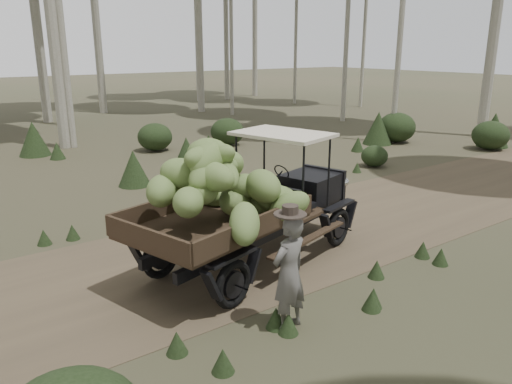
{
  "coord_description": "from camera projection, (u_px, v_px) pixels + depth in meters",
  "views": [
    {
      "loc": [
        -5.81,
        -6.98,
        3.57
      ],
      "look_at": [
        -1.14,
        -0.54,
        1.23
      ],
      "focal_mm": 35.0,
      "sensor_mm": 36.0,
      "label": 1
    }
  ],
  "objects": [
    {
      "name": "ground",
      "position": [
        287.0,
        237.0,
        9.7
      ],
      "size": [
        120.0,
        120.0,
        0.0
      ],
      "primitive_type": "plane",
      "color": "#473D2B",
      "rests_on": "ground"
    },
    {
      "name": "dirt_track",
      "position": [
        287.0,
        237.0,
        9.7
      ],
      "size": [
        70.0,
        4.0,
        0.01
      ],
      "primitive_type": "cube",
      "color": "brown",
      "rests_on": "ground"
    },
    {
      "name": "banana_truck",
      "position": [
        239.0,
        190.0,
        7.85
      ],
      "size": [
        4.87,
        2.97,
        2.32
      ],
      "rotation": [
        0.0,
        0.0,
        0.27
      ],
      "color": "black",
      "rests_on": "ground"
    },
    {
      "name": "farmer",
      "position": [
        289.0,
        272.0,
        6.36
      ],
      "size": [
        0.62,
        0.48,
        1.69
      ],
      "rotation": [
        0.0,
        0.0,
        3.31
      ],
      "color": "#5A5753",
      "rests_on": "ground"
    },
    {
      "name": "undergrowth",
      "position": [
        316.0,
        185.0,
        11.36
      ],
      "size": [
        24.37,
        19.72,
        1.27
      ],
      "color": "#233319",
      "rests_on": "ground"
    }
  ]
}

